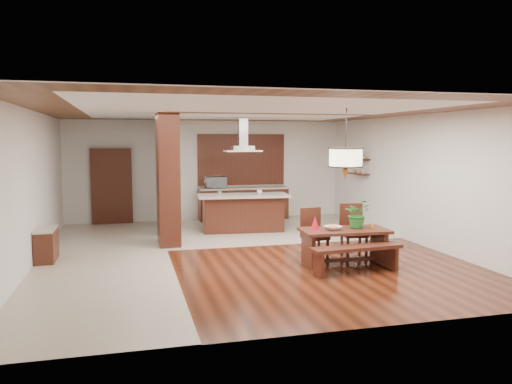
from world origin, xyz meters
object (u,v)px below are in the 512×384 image
object	(u,v)px
hallway_console	(46,245)
dining_chair_left	(315,234)
dining_bench	(356,259)
pendant_lantern	(346,144)
microwave	(216,182)
dining_chair_right	(354,231)
kitchen_island	(243,212)
dining_table	(344,239)
foliage_plant	(357,214)
island_cup	(260,192)
range_hood	(243,134)
fruit_bowl	(333,228)

from	to	relation	value
hallway_console	dining_chair_left	xyz separation A→B (m)	(5.04, -1.18, 0.18)
dining_bench	pendant_lantern	distance (m)	2.09
pendant_lantern	microwave	xyz separation A→B (m)	(-1.42, 5.69, -1.14)
dining_chair_right	pendant_lantern	world-z (taller)	pendant_lantern
pendant_lantern	kitchen_island	distance (m)	4.33
dining_table	pendant_lantern	size ratio (longest dim) A/B	1.26
dining_table	pendant_lantern	bearing A→B (deg)	-45.00
dining_table	dining_bench	bearing A→B (deg)	-92.83
foliage_plant	island_cup	xyz separation A→B (m)	(-0.92, 3.69, 0.06)
pendant_lantern	foliage_plant	xyz separation A→B (m)	(0.29, 0.06, -1.30)
range_hood	dining_table	bearing A→B (deg)	-74.57
pendant_lantern	kitchen_island	world-z (taller)	pendant_lantern
fruit_bowl	microwave	world-z (taller)	microwave
fruit_bowl	hallway_console	bearing A→B (deg)	161.74
dining_bench	range_hood	distance (m)	5.04
fruit_bowl	microwave	xyz separation A→B (m)	(-1.18, 5.71, 0.40)
range_hood	microwave	bearing A→B (deg)	101.19
dining_chair_left	dining_table	bearing A→B (deg)	-60.36
island_cup	microwave	world-z (taller)	microwave
island_cup	dining_bench	bearing A→B (deg)	-82.05
dining_chair_left	hallway_console	bearing A→B (deg)	160.06
foliage_plant	microwave	distance (m)	5.88
hallway_console	range_hood	distance (m)	5.32
pendant_lantern	foliage_plant	size ratio (longest dim) A/B	2.43
kitchen_island	dining_bench	bearing A→B (deg)	-72.21
kitchen_island	microwave	distance (m)	2.01
dining_chair_left	range_hood	distance (m)	3.91
foliage_plant	fruit_bowl	world-z (taller)	foliage_plant
dining_chair_left	kitchen_island	bearing A→B (deg)	94.75
dining_bench	kitchen_island	bearing A→B (deg)	103.13
dining_chair_right	pendant_lantern	xyz separation A→B (m)	(-0.43, -0.47, 1.72)
hallway_console	foliage_plant	distance (m)	5.97
dining_chair_right	range_hood	xyz separation A→B (m)	(-1.48, 3.35, 1.94)
hallway_console	dining_chair_right	size ratio (longest dim) A/B	0.83
microwave	kitchen_island	bearing A→B (deg)	-79.96
fruit_bowl	range_hood	world-z (taller)	range_hood
dining_chair_left	dining_chair_right	bearing A→B (deg)	-9.65
hallway_console	dining_table	xyz separation A→B (m)	(5.42, -1.69, 0.18)
range_hood	foliage_plant	bearing A→B (deg)	-70.35
kitchen_island	island_cup	bearing A→B (deg)	-3.44
dining_chair_right	island_cup	world-z (taller)	island_cup
dining_chair_right	microwave	bearing A→B (deg)	115.95
dining_table	dining_chair_right	size ratio (longest dim) A/B	1.56
dining_chair_right	kitchen_island	distance (m)	3.66
foliage_plant	range_hood	distance (m)	4.27
dining_bench	dining_chair_left	xyz separation A→B (m)	(-0.35, 1.09, 0.26)
microwave	dining_chair_right	bearing A→B (deg)	-71.60
hallway_console	dining_bench	world-z (taller)	hallway_console
hallway_console	dining_table	world-z (taller)	dining_table
foliage_plant	island_cup	bearing A→B (deg)	104.01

